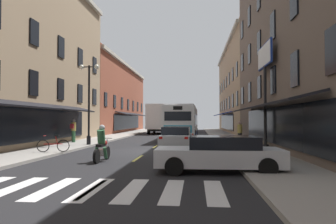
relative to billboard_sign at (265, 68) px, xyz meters
name	(u,v)px	position (x,y,z in m)	size (l,w,h in m)	color
ground_plane	(149,152)	(-7.05, -0.73, -5.12)	(34.80, 80.00, 0.10)	black
lane_centre_dashes	(148,151)	(-7.05, -0.98, -5.06)	(0.14, 73.90, 0.01)	#DBCC4C
crosswalk_near	(92,189)	(-7.05, -10.73, -5.06)	(7.10, 2.80, 0.01)	silver
sidewalk_left	(55,149)	(-12.95, -0.73, -5.00)	(3.00, 80.00, 0.14)	gray
sidewalk_right	(248,151)	(-1.15, -0.73, -5.00)	(3.00, 80.00, 0.14)	gray
billboard_sign	(265,68)	(0.00, 0.00, 0.00)	(0.40, 3.31, 6.37)	black
transit_bus	(183,122)	(-5.44, 10.00, -3.42)	(2.86, 11.92, 3.14)	white
box_truck	(159,119)	(-9.15, 21.57, -3.05)	(2.59, 7.66, 3.87)	#B21E19
sedan_near	(220,154)	(-3.39, -7.78, -4.40)	(4.51, 1.92, 1.29)	silver
sedan_mid	(177,138)	(-5.46, 0.72, -4.34)	(2.05, 4.59, 1.43)	silver
motorcycle_rider	(102,146)	(-8.46, -5.47, -4.36)	(0.62, 2.07, 1.66)	black
bicycle_near	(53,145)	(-11.92, -3.09, -4.57)	(1.68, 0.56, 0.91)	black
pedestrian_near	(73,130)	(-13.67, 3.76, -3.97)	(0.36, 0.51, 1.81)	#33663F
pedestrian_mid	(240,132)	(-1.09, 3.09, -4.09)	(0.36, 0.36, 1.64)	black
street_lamp_twin	(89,100)	(-11.74, 1.81, -1.81)	(1.42, 0.32, 5.65)	black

